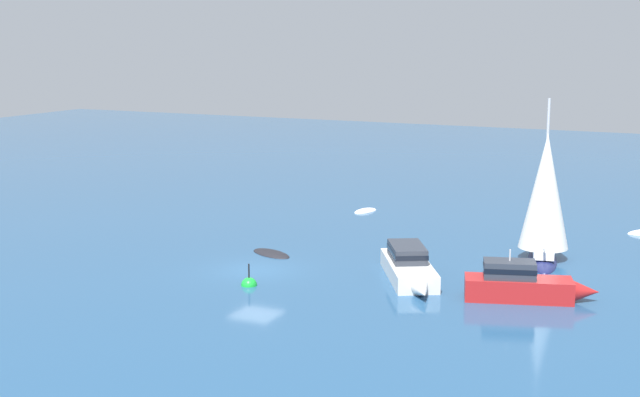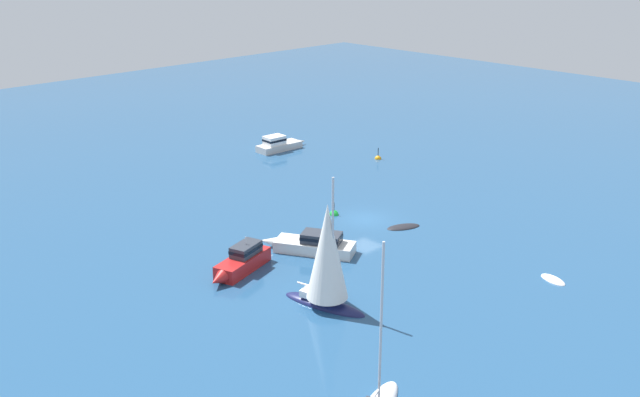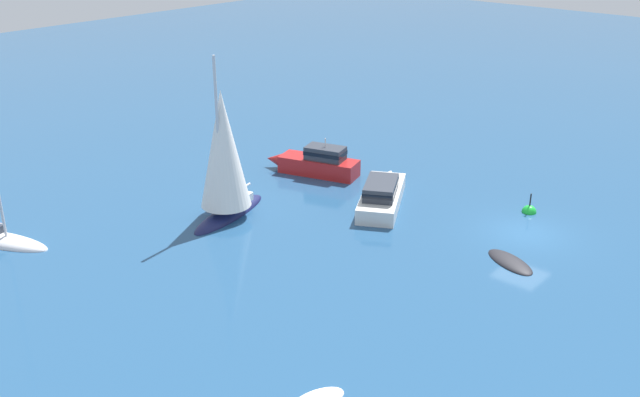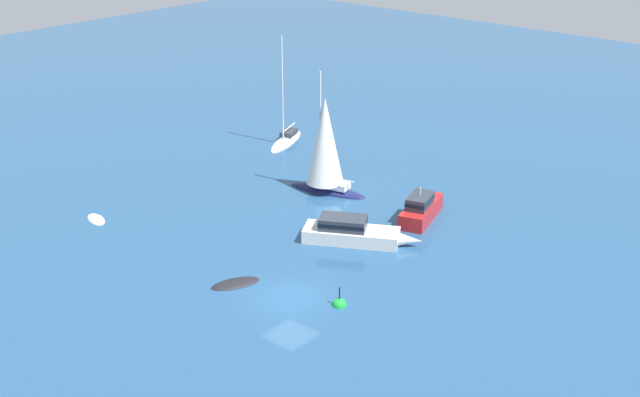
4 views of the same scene
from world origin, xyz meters
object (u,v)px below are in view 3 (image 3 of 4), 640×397
object	(u,v)px
ketch	(224,159)
mooring_buoy	(529,212)
launch	(382,193)
cabin_cruiser	(316,162)
rib	(510,262)

from	to	relation	value
ketch	mooring_buoy	xyz separation A→B (m)	(12.46, 11.67, -3.39)
launch	cabin_cruiser	distance (m)	6.31
launch	cabin_cruiser	size ratio (longest dim) A/B	1.15
rib	ketch	bearing A→B (deg)	44.42
mooring_buoy	launch	bearing A→B (deg)	-146.31
cabin_cruiser	ketch	world-z (taller)	ketch
launch	mooring_buoy	bearing A→B (deg)	-85.63
ketch	rib	xyz separation A→B (m)	(14.54, 5.44, -3.39)
rib	mooring_buoy	bearing A→B (deg)	-47.58
launch	ketch	size ratio (longest dim) A/B	0.78
launch	ketch	xyz separation A→B (m)	(-5.51, -7.03, 2.70)
cabin_cruiser	rib	world-z (taller)	cabin_cruiser
ketch	cabin_cruiser	bearing A→B (deg)	171.45
cabin_cruiser	ketch	bearing A→B (deg)	77.56
launch	rib	distance (m)	9.20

